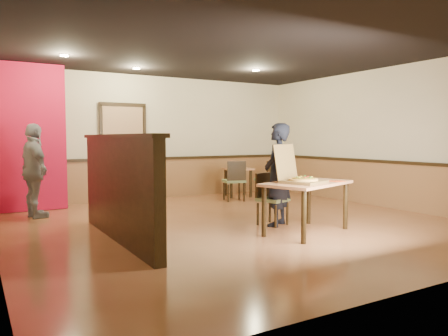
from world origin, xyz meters
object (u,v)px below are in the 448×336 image
object	(u,v)px
side_chair_right	(269,178)
side_table	(238,175)
main_table	(307,189)
pizza_box	(300,178)
diner	(277,175)
side_chair_left	(235,179)
passerby	(35,171)
diner_chair	(270,196)
condiment	(238,165)

from	to	relation	value
side_chair_right	side_table	size ratio (longest dim) A/B	1.13
main_table	pizza_box	distance (m)	0.25
main_table	diner	world-z (taller)	diner
side_chair_left	passerby	distance (m)	4.08
side_chair_right	diner	bearing A→B (deg)	44.98
side_chair_left	pizza_box	xyz separation A→B (m)	(-0.94, -3.32, 0.34)
main_table	pizza_box	xyz separation A→B (m)	(-0.17, -0.05, 0.18)
diner_chair	diner	distance (m)	0.39
side_chair_right	diner	size ratio (longest dim) A/B	0.54
passerby	pizza_box	xyz separation A→B (m)	(3.12, -3.35, -0.00)
main_table	passerby	xyz separation A→B (m)	(-3.30, 3.30, 0.18)
diner_chair	side_chair_right	size ratio (longest dim) A/B	0.95
side_chair_left	passerby	xyz separation A→B (m)	(-4.06, 0.03, 0.34)
pizza_box	condiment	size ratio (longest dim) A/B	5.31
pizza_box	condiment	distance (m)	4.30
condiment	diner	bearing A→B (deg)	-112.23
diner_chair	diner	xyz separation A→B (m)	(0.05, -0.13, 0.36)
main_table	condiment	size ratio (longest dim) A/B	11.27
side_chair_left	side_table	bearing A→B (deg)	-112.49
pizza_box	diner_chair	bearing A→B (deg)	66.78
diner_chair	condiment	size ratio (longest dim) A/B	5.90
diner_chair	side_table	distance (m)	3.39
diner_chair	pizza_box	world-z (taller)	pizza_box
main_table	diner	xyz separation A→B (m)	(-0.06, 0.64, 0.17)
pizza_box	diner	bearing A→B (deg)	62.09
diner_chair	side_chair_right	xyz separation A→B (m)	(1.81, 2.50, 0.02)
side_chair_left	passerby	world-z (taller)	passerby
diner_chair	side_chair_left	size ratio (longest dim) A/B	0.93
passerby	side_table	bearing A→B (deg)	-95.48
diner	condiment	world-z (taller)	diner
diner	pizza_box	world-z (taller)	diner
side_table	diner	xyz separation A→B (m)	(-1.30, -3.24, 0.30)
side_table	passerby	world-z (taller)	passerby
side_chair_right	diner	world-z (taller)	diner
side_table	pizza_box	size ratio (longest dim) A/B	1.04
diner	condiment	xyz separation A→B (m)	(1.37, 3.35, -0.06)
side_table	condiment	xyz separation A→B (m)	(0.07, 0.10, 0.24)
diner	condiment	size ratio (longest dim) A/B	11.57
condiment	main_table	bearing A→B (deg)	-108.17
diner_chair	pizza_box	distance (m)	0.90
diner_chair	side_chair_left	world-z (taller)	side_chair_left
pizza_box	passerby	bearing A→B (deg)	114.26
side_chair_left	diner	world-z (taller)	diner
main_table	side_chair_left	bearing A→B (deg)	57.70
diner	passerby	xyz separation A→B (m)	(-3.24, 2.66, 0.01)
main_table	side_chair_right	world-z (taller)	side_chair_right
passerby	pizza_box	bearing A→B (deg)	-149.80
side_chair_left	diner	bearing A→B (deg)	87.26
side_chair_left	passerby	bearing A→B (deg)	14.30
diner_chair	side_chair_left	distance (m)	2.65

